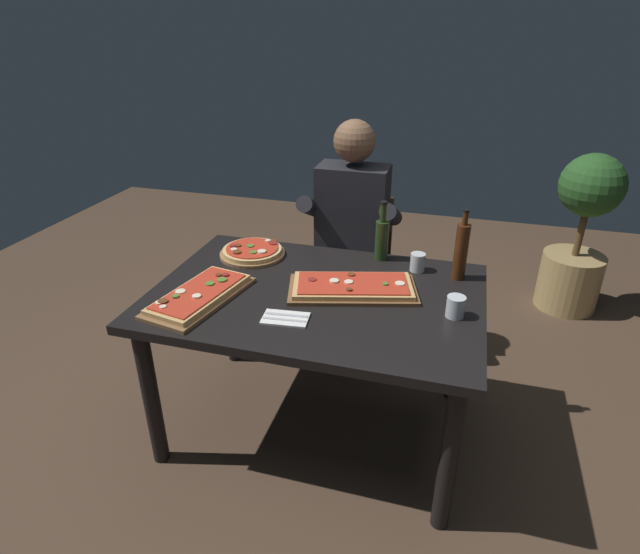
{
  "coord_description": "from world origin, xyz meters",
  "views": [
    {
      "loc": [
        0.55,
        -1.87,
        1.8
      ],
      "look_at": [
        0.0,
        0.05,
        0.79
      ],
      "focal_mm": 29.09,
      "sensor_mm": 36.0,
      "label": 1
    }
  ],
  "objects_px": {
    "dining_table": "(317,312)",
    "diner_chair": "(354,263)",
    "seated_diner": "(350,230)",
    "oil_bottle_amber": "(461,251)",
    "tumbler_far_side": "(418,263)",
    "tumbler_near_camera": "(455,308)",
    "pizza_rectangular_left": "(199,295)",
    "potted_plant_corner": "(580,235)",
    "pizza_round_far": "(252,252)",
    "wine_bottle_dark": "(382,237)",
    "pizza_rectangular_front": "(352,287)"
  },
  "relations": [
    {
      "from": "pizza_rectangular_left",
      "to": "dining_table",
      "type": "bearing_deg",
      "value": 22.88
    },
    {
      "from": "pizza_rectangular_front",
      "to": "dining_table",
      "type": "bearing_deg",
      "value": -160.12
    },
    {
      "from": "seated_diner",
      "to": "potted_plant_corner",
      "type": "xyz_separation_m",
      "value": [
        1.34,
        0.86,
        -0.22
      ]
    },
    {
      "from": "diner_chair",
      "to": "pizza_rectangular_front",
      "type": "bearing_deg",
      "value": -78.27
    },
    {
      "from": "pizza_rectangular_left",
      "to": "wine_bottle_dark",
      "type": "distance_m",
      "value": 0.9
    },
    {
      "from": "dining_table",
      "to": "diner_chair",
      "type": "relative_size",
      "value": 1.61
    },
    {
      "from": "diner_chair",
      "to": "seated_diner",
      "type": "distance_m",
      "value": 0.28
    },
    {
      "from": "dining_table",
      "to": "pizza_rectangular_front",
      "type": "relative_size",
      "value": 2.35
    },
    {
      "from": "wine_bottle_dark",
      "to": "potted_plant_corner",
      "type": "relative_size",
      "value": 0.28
    },
    {
      "from": "dining_table",
      "to": "wine_bottle_dark",
      "type": "height_order",
      "value": "wine_bottle_dark"
    },
    {
      "from": "dining_table",
      "to": "wine_bottle_dark",
      "type": "bearing_deg",
      "value": 64.09
    },
    {
      "from": "oil_bottle_amber",
      "to": "seated_diner",
      "type": "xyz_separation_m",
      "value": [
        -0.6,
        0.43,
        -0.13
      ]
    },
    {
      "from": "wine_bottle_dark",
      "to": "oil_bottle_amber",
      "type": "distance_m",
      "value": 0.39
    },
    {
      "from": "pizza_round_far",
      "to": "tumbler_far_side",
      "type": "bearing_deg",
      "value": 3.71
    },
    {
      "from": "tumbler_far_side",
      "to": "potted_plant_corner",
      "type": "distance_m",
      "value": 1.59
    },
    {
      "from": "tumbler_near_camera",
      "to": "seated_diner",
      "type": "height_order",
      "value": "seated_diner"
    },
    {
      "from": "wine_bottle_dark",
      "to": "potted_plant_corner",
      "type": "distance_m",
      "value": 1.65
    },
    {
      "from": "wine_bottle_dark",
      "to": "tumbler_far_side",
      "type": "xyz_separation_m",
      "value": [
        0.19,
        -0.08,
        -0.07
      ]
    },
    {
      "from": "tumbler_far_side",
      "to": "seated_diner",
      "type": "relative_size",
      "value": 0.06
    },
    {
      "from": "pizza_round_far",
      "to": "seated_diner",
      "type": "relative_size",
      "value": 0.24
    },
    {
      "from": "pizza_rectangular_front",
      "to": "tumbler_far_side",
      "type": "distance_m",
      "value": 0.37
    },
    {
      "from": "seated_diner",
      "to": "pizza_rectangular_left",
      "type": "bearing_deg",
      "value": -114.95
    },
    {
      "from": "oil_bottle_amber",
      "to": "tumbler_far_side",
      "type": "relative_size",
      "value": 3.82
    },
    {
      "from": "pizza_rectangular_left",
      "to": "diner_chair",
      "type": "height_order",
      "value": "diner_chair"
    },
    {
      "from": "tumbler_near_camera",
      "to": "tumbler_far_side",
      "type": "relative_size",
      "value": 1.02
    },
    {
      "from": "pizza_rectangular_front",
      "to": "diner_chair",
      "type": "height_order",
      "value": "diner_chair"
    },
    {
      "from": "oil_bottle_amber",
      "to": "tumbler_near_camera",
      "type": "relative_size",
      "value": 3.76
    },
    {
      "from": "diner_chair",
      "to": "seated_diner",
      "type": "xyz_separation_m",
      "value": [
        0.0,
        -0.12,
        0.26
      ]
    },
    {
      "from": "dining_table",
      "to": "diner_chair",
      "type": "height_order",
      "value": "diner_chair"
    },
    {
      "from": "pizza_rectangular_left",
      "to": "pizza_round_far",
      "type": "distance_m",
      "value": 0.47
    },
    {
      "from": "pizza_round_far",
      "to": "tumbler_near_camera",
      "type": "relative_size",
      "value": 3.69
    },
    {
      "from": "seated_diner",
      "to": "potted_plant_corner",
      "type": "relative_size",
      "value": 1.26
    },
    {
      "from": "pizza_rectangular_left",
      "to": "tumbler_near_camera",
      "type": "xyz_separation_m",
      "value": [
        1.03,
        0.15,
        0.02
      ]
    },
    {
      "from": "dining_table",
      "to": "tumbler_far_side",
      "type": "relative_size",
      "value": 16.46
    },
    {
      "from": "pizza_round_far",
      "to": "tumbler_near_camera",
      "type": "xyz_separation_m",
      "value": [
        0.99,
        -0.32,
        0.02
      ]
    },
    {
      "from": "pizza_round_far",
      "to": "potted_plant_corner",
      "type": "xyz_separation_m",
      "value": [
        1.73,
        1.31,
        -0.23
      ]
    },
    {
      "from": "pizza_round_far",
      "to": "tumbler_near_camera",
      "type": "bearing_deg",
      "value": -17.93
    },
    {
      "from": "wine_bottle_dark",
      "to": "tumbler_far_side",
      "type": "distance_m",
      "value": 0.22
    },
    {
      "from": "wine_bottle_dark",
      "to": "seated_diner",
      "type": "xyz_separation_m",
      "value": [
        -0.23,
        0.32,
        -0.11
      ]
    },
    {
      "from": "pizza_round_far",
      "to": "diner_chair",
      "type": "bearing_deg",
      "value": 55.75
    },
    {
      "from": "dining_table",
      "to": "diner_chair",
      "type": "bearing_deg",
      "value": 91.51
    },
    {
      "from": "pizza_round_far",
      "to": "tumbler_far_side",
      "type": "height_order",
      "value": "tumbler_far_side"
    },
    {
      "from": "pizza_round_far",
      "to": "seated_diner",
      "type": "height_order",
      "value": "seated_diner"
    },
    {
      "from": "wine_bottle_dark",
      "to": "oil_bottle_amber",
      "type": "bearing_deg",
      "value": -16.84
    },
    {
      "from": "pizza_rectangular_left",
      "to": "diner_chair",
      "type": "bearing_deg",
      "value": 67.61
    },
    {
      "from": "pizza_round_far",
      "to": "seated_diner",
      "type": "xyz_separation_m",
      "value": [
        0.39,
        0.45,
        -0.02
      ]
    },
    {
      "from": "wine_bottle_dark",
      "to": "diner_chair",
      "type": "bearing_deg",
      "value": 117.28
    },
    {
      "from": "tumbler_near_camera",
      "to": "pizza_rectangular_left",
      "type": "bearing_deg",
      "value": -171.58
    },
    {
      "from": "oil_bottle_amber",
      "to": "tumbler_far_side",
      "type": "bearing_deg",
      "value": 171.56
    },
    {
      "from": "pizza_rectangular_left",
      "to": "potted_plant_corner",
      "type": "distance_m",
      "value": 2.53
    }
  ]
}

